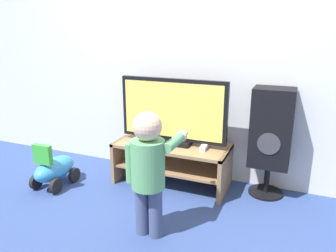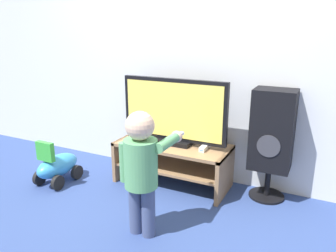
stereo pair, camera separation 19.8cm
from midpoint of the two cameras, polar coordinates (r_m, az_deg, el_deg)
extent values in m
plane|color=navy|center=(3.18, -2.88, -11.71)|extent=(16.00, 16.00, 0.00)
cube|color=silver|center=(3.34, 1.15, 13.02)|extent=(10.00, 0.06, 2.60)
cube|color=#93704C|center=(3.22, -1.09, -3.40)|extent=(1.12, 0.49, 0.03)
cube|color=#93704C|center=(3.30, -1.07, -6.94)|extent=(1.08, 0.45, 0.02)
cube|color=#93704C|center=(3.53, -9.20, -5.19)|extent=(0.04, 0.49, 0.42)
cube|color=#93704C|center=(3.13, 8.16, -8.04)|extent=(0.04, 0.49, 0.42)
cube|color=black|center=(3.23, -0.91, -2.68)|extent=(0.37, 0.20, 0.04)
cube|color=black|center=(3.14, -0.94, 2.85)|extent=(1.07, 0.05, 0.60)
cube|color=#F2D859|center=(3.11, -1.15, 2.73)|extent=(1.00, 0.01, 0.53)
cube|color=white|center=(3.09, 4.64, -3.57)|extent=(0.05, 0.19, 0.04)
cube|color=#3F8CE5|center=(3.01, 4.06, -4.15)|extent=(0.03, 0.00, 0.01)
cube|color=white|center=(3.23, -8.01, -3.00)|extent=(0.03, 0.13, 0.02)
cylinder|color=#337FD8|center=(3.23, -8.02, -2.78)|extent=(0.01, 0.01, 0.00)
cube|color=white|center=(3.10, -4.21, -3.75)|extent=(0.05, 0.13, 0.02)
cylinder|color=#337FD8|center=(3.09, -4.21, -3.52)|extent=(0.01, 0.01, 0.00)
cylinder|color=#3F4C72|center=(2.56, -6.80, -14.24)|extent=(0.10, 0.10, 0.40)
cylinder|color=#3F4C72|center=(2.51, -4.53, -14.79)|extent=(0.10, 0.10, 0.40)
cylinder|color=#599E66|center=(2.36, -5.93, -6.65)|extent=(0.25, 0.25, 0.36)
sphere|color=beige|center=(2.27, -6.14, -0.06)|extent=(0.21, 0.21, 0.21)
cylinder|color=#599E66|center=(2.44, -8.87, -6.42)|extent=(0.08, 0.08, 0.30)
cylinder|color=#599E66|center=(2.38, -1.30, -2.87)|extent=(0.08, 0.30, 0.08)
sphere|color=beige|center=(2.51, 0.09, -1.82)|extent=(0.09, 0.09, 0.09)
cube|color=white|center=(2.55, 0.44, -1.56)|extent=(0.03, 0.13, 0.02)
cylinder|color=black|center=(3.28, 14.94, -11.12)|extent=(0.32, 0.32, 0.02)
cylinder|color=black|center=(3.23, 15.12, -8.98)|extent=(0.05, 0.05, 0.29)
cube|color=black|center=(3.05, 15.82, -0.32)|extent=(0.36, 0.27, 0.72)
cylinder|color=#38383D|center=(2.95, 15.31, -3.06)|extent=(0.20, 0.01, 0.20)
ellipsoid|color=#338CD1|center=(3.48, -20.70, -6.96)|extent=(0.24, 0.50, 0.21)
cube|color=green|center=(3.32, -22.64, -4.61)|extent=(0.19, 0.05, 0.19)
cylinder|color=black|center=(3.69, -20.49, -7.37)|extent=(0.04, 0.15, 0.15)
cylinder|color=black|center=(3.54, -17.57, -8.13)|extent=(0.04, 0.15, 0.15)
cylinder|color=black|center=(3.52, -23.52, -8.91)|extent=(0.04, 0.15, 0.15)
cylinder|color=black|center=(3.36, -20.58, -9.81)|extent=(0.04, 0.15, 0.15)
camera|label=1|loc=(0.10, -91.85, -0.55)|focal=35.00mm
camera|label=2|loc=(0.10, 88.15, 0.55)|focal=35.00mm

